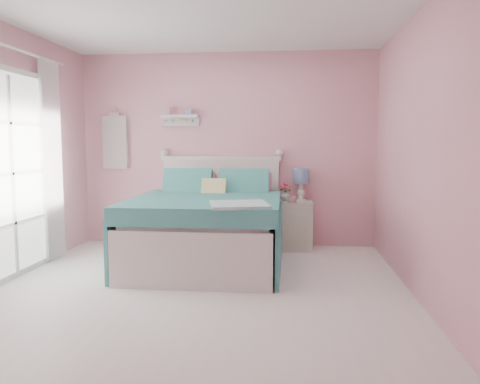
% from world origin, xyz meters
% --- Properties ---
extents(floor, '(4.50, 4.50, 0.00)m').
position_xyz_m(floor, '(0.00, 0.00, 0.00)').
color(floor, white).
rests_on(floor, ground).
extents(room_shell, '(4.50, 4.50, 4.50)m').
position_xyz_m(room_shell, '(0.00, 0.00, 1.58)').
color(room_shell, pink).
rests_on(room_shell, floor).
extents(bed, '(1.67, 2.10, 1.22)m').
position_xyz_m(bed, '(-0.07, 1.20, 0.41)').
color(bed, silver).
rests_on(bed, floor).
extents(nightstand, '(0.44, 0.44, 0.64)m').
position_xyz_m(nightstand, '(0.94, 2.01, 0.32)').
color(nightstand, beige).
rests_on(nightstand, floor).
extents(table_lamp, '(0.21, 0.21, 0.42)m').
position_xyz_m(table_lamp, '(1.01, 2.13, 0.93)').
color(table_lamp, white).
rests_on(table_lamp, nightstand).
extents(vase, '(0.18, 0.18, 0.15)m').
position_xyz_m(vase, '(0.80, 2.04, 0.71)').
color(vase, silver).
rests_on(vase, nightstand).
extents(teacup, '(0.14, 0.14, 0.08)m').
position_xyz_m(teacup, '(0.89, 1.85, 0.68)').
color(teacup, '#BE7F87').
rests_on(teacup, nightstand).
extents(roses, '(0.14, 0.11, 0.12)m').
position_xyz_m(roses, '(0.80, 2.04, 0.82)').
color(roses, '#C1415D').
rests_on(roses, vase).
extents(wall_shelf, '(0.50, 0.15, 0.25)m').
position_xyz_m(wall_shelf, '(-0.63, 2.19, 1.73)').
color(wall_shelf, silver).
rests_on(wall_shelf, room_shell).
extents(hanging_dress, '(0.34, 0.03, 0.72)m').
position_xyz_m(hanging_dress, '(-1.55, 2.18, 1.40)').
color(hanging_dress, white).
rests_on(hanging_dress, room_shell).
extents(french_door, '(0.04, 1.32, 2.16)m').
position_xyz_m(french_door, '(-1.97, 0.40, 1.07)').
color(french_door, silver).
rests_on(french_door, floor).
extents(curtain_far, '(0.04, 0.40, 2.32)m').
position_xyz_m(curtain_far, '(-1.92, 1.14, 1.18)').
color(curtain_far, white).
rests_on(curtain_far, floor).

